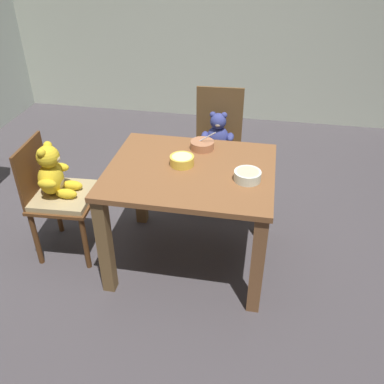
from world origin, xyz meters
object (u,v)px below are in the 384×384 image
(teddy_chair_near_left, at_px, (56,185))
(porridge_bowl_white_near_right, at_px, (247,176))
(porridge_bowl_yellow_center, at_px, (182,160))
(porridge_bowl_terracotta_far_center, at_px, (202,145))
(teddy_chair_far_center, at_px, (217,141))
(dining_table, at_px, (191,189))

(teddy_chair_near_left, xyz_separation_m, porridge_bowl_white_near_right, (1.24, -0.03, 0.23))
(teddy_chair_near_left, relative_size, porridge_bowl_white_near_right, 5.21)
(porridge_bowl_yellow_center, distance_m, porridge_bowl_white_near_right, 0.42)
(porridge_bowl_yellow_center, relative_size, porridge_bowl_terracotta_far_center, 0.90)
(teddy_chair_far_center, relative_size, porridge_bowl_white_near_right, 5.75)
(teddy_chair_near_left, distance_m, porridge_bowl_yellow_center, 0.87)
(teddy_chair_far_center, height_order, porridge_bowl_yellow_center, teddy_chair_far_center)
(dining_table, relative_size, porridge_bowl_yellow_center, 6.77)
(porridge_bowl_yellow_center, bearing_deg, porridge_bowl_terracotta_far_center, 69.65)
(porridge_bowl_terracotta_far_center, bearing_deg, dining_table, -95.72)
(teddy_chair_far_center, distance_m, porridge_bowl_white_near_right, 0.97)
(teddy_chair_near_left, distance_m, porridge_bowl_terracotta_far_center, 1.00)
(porridge_bowl_yellow_center, bearing_deg, teddy_chair_near_left, -174.39)
(dining_table, distance_m, teddy_chair_near_left, 0.89)
(dining_table, xyz_separation_m, porridge_bowl_white_near_right, (0.35, -0.07, 0.17))
(porridge_bowl_white_near_right, bearing_deg, porridge_bowl_terracotta_far_center, 133.15)
(teddy_chair_near_left, relative_size, porridge_bowl_yellow_center, 5.49)
(teddy_chair_near_left, xyz_separation_m, porridge_bowl_yellow_center, (0.83, 0.08, 0.23))
(teddy_chair_far_center, relative_size, porridge_bowl_terracotta_far_center, 5.45)
(dining_table, bearing_deg, teddy_chair_near_left, -177.12)
(porridge_bowl_white_near_right, bearing_deg, teddy_chair_near_left, 178.81)
(teddy_chair_near_left, height_order, porridge_bowl_terracotta_far_center, porridge_bowl_terracotta_far_center)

